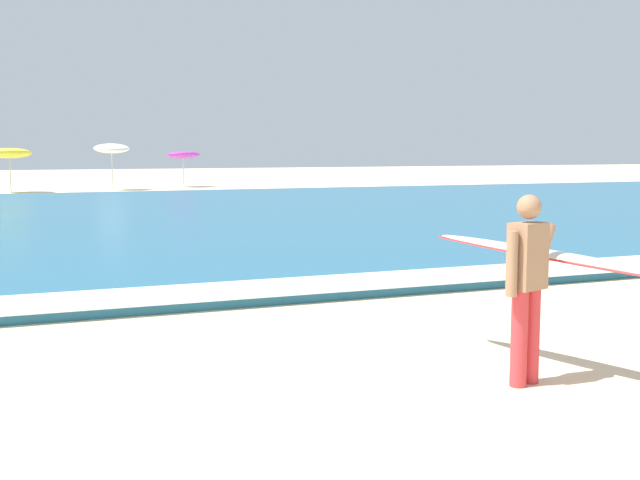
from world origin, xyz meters
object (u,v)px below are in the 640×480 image
at_px(beach_umbrella_3, 9,153).
at_px(beach_umbrella_5, 183,155).
at_px(beach_umbrella_4, 112,148).
at_px(surfer_with_board, 544,269).

height_order(beach_umbrella_3, beach_umbrella_5, beach_umbrella_3).
height_order(beach_umbrella_4, beach_umbrella_5, beach_umbrella_4).
bearing_deg(beach_umbrella_4, surfer_with_board, -91.21).
relative_size(surfer_with_board, beach_umbrella_3, 1.30).
distance_m(beach_umbrella_3, beach_umbrella_4, 4.95).
relative_size(beach_umbrella_3, beach_umbrella_4, 0.92).
xyz_separation_m(beach_umbrella_3, beach_umbrella_5, (9.05, 2.62, -0.13)).
height_order(surfer_with_board, beach_umbrella_3, beach_umbrella_3).
xyz_separation_m(beach_umbrella_4, beach_umbrella_5, (4.14, 2.02, -0.36)).
bearing_deg(beach_umbrella_5, beach_umbrella_3, -163.86).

